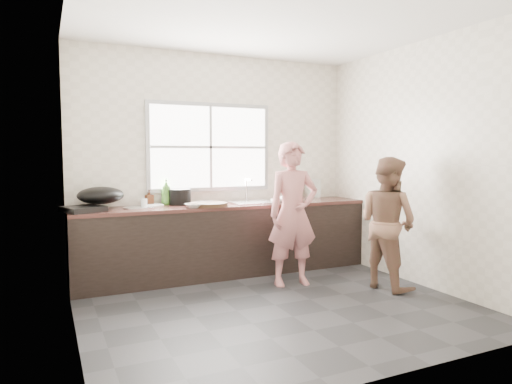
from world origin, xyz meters
name	(u,v)px	position (x,y,z in m)	size (l,w,h in m)	color
floor	(275,305)	(0.00, 0.00, -0.01)	(3.60, 3.20, 0.01)	#28282A
ceiling	(276,19)	(0.00, 0.00, 2.71)	(3.60, 3.20, 0.01)	silver
wall_back	(217,163)	(0.00, 1.60, 1.35)	(3.60, 0.01, 2.70)	beige
wall_left	(70,168)	(-1.80, 0.00, 1.35)	(0.01, 3.20, 2.70)	beige
wall_right	(419,164)	(1.80, 0.00, 1.35)	(0.01, 3.20, 2.70)	beige
wall_front	(392,172)	(0.00, -1.60, 1.35)	(3.60, 0.01, 2.70)	beige
cabinet	(227,241)	(0.00, 1.29, 0.41)	(3.60, 0.62, 0.82)	black
countertop	(226,206)	(0.00, 1.29, 0.84)	(3.60, 0.64, 0.04)	#391C17
sink	(253,202)	(0.35, 1.29, 0.86)	(0.55, 0.45, 0.02)	silver
faucet	(246,190)	(0.35, 1.49, 1.01)	(0.02, 0.02, 0.30)	silver
window_frame	(210,147)	(-0.10, 1.59, 1.55)	(1.60, 0.05, 1.10)	#9EA0A5
window_glazing	(211,147)	(-0.10, 1.57, 1.55)	(1.50, 0.01, 1.00)	white
woman	(293,218)	(0.51, 0.55, 0.75)	(0.55, 0.36, 1.50)	tan
person_side	(387,223)	(1.39, 0.01, 0.72)	(0.70, 0.54, 1.43)	brown
cutting_board	(209,204)	(-0.27, 1.15, 0.88)	(0.43, 0.43, 0.04)	#302013
cleaver	(205,201)	(-0.26, 1.33, 0.90)	(0.19, 0.09, 0.01)	silver
bowl_mince	(194,206)	(-0.48, 1.08, 0.88)	(0.19, 0.19, 0.05)	white
bowl_crabs	(288,199)	(0.81, 1.20, 0.89)	(0.20, 0.20, 0.06)	silver
bowl_held	(276,200)	(0.63, 1.19, 0.89)	(0.19, 0.19, 0.06)	white
black_pot	(180,197)	(-0.53, 1.46, 0.95)	(0.26, 0.26, 0.19)	black
plate_food	(153,205)	(-0.86, 1.41, 0.87)	(0.24, 0.24, 0.02)	white
bottle_green	(166,192)	(-0.68, 1.52, 1.02)	(0.12, 0.12, 0.31)	#41802A
bottle_brown_tall	(149,198)	(-0.88, 1.52, 0.95)	(0.08, 0.08, 0.17)	#3E1D0F
bottle_brown_short	(181,198)	(-0.50, 1.52, 0.94)	(0.12, 0.12, 0.15)	#452111
glass_jar	(144,203)	(-0.98, 1.31, 0.91)	(0.07, 0.07, 0.10)	white
burner	(83,209)	(-1.63, 1.23, 0.89)	(0.37, 0.37, 0.06)	black
wok	(101,195)	(-1.44, 1.37, 1.01)	(0.50, 0.50, 0.19)	black
dish_rack	(305,189)	(1.19, 1.45, 1.00)	(0.36, 0.25, 0.27)	silver
pot_lid_left	(135,208)	(-1.09, 1.31, 0.87)	(0.25, 0.25, 0.01)	#B0B4B7
pot_lid_right	(143,207)	(-1.00, 1.31, 0.87)	(0.25, 0.25, 0.01)	silver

